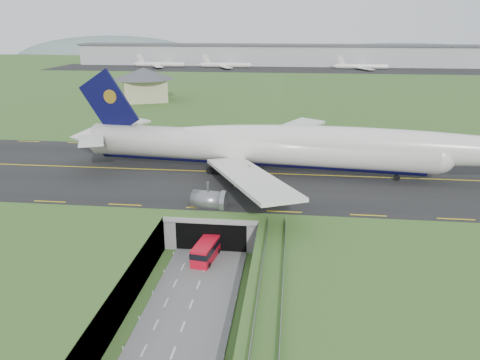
# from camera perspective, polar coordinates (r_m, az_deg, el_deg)

# --- Properties ---
(ground) EXTENTS (900.00, 900.00, 0.00)m
(ground) POSITION_cam_1_polar(r_m,az_deg,el_deg) (73.06, -4.62, -11.54)
(ground) COLOR #395F26
(ground) RESTS_ON ground
(airfield_deck) EXTENTS (800.00, 800.00, 6.00)m
(airfield_deck) POSITION_cam_1_polar(r_m,az_deg,el_deg) (71.60, -4.68, -9.46)
(airfield_deck) COLOR gray
(airfield_deck) RESTS_ON ground
(trench_road) EXTENTS (12.00, 75.00, 0.20)m
(trench_road) POSITION_cam_1_polar(r_m,az_deg,el_deg) (66.77, -5.88, -14.66)
(trench_road) COLOR slate
(trench_road) RESTS_ON ground
(taxiway) EXTENTS (800.00, 44.00, 0.18)m
(taxiway) POSITION_cam_1_polar(r_m,az_deg,el_deg) (100.51, -1.15, 0.93)
(taxiway) COLOR black
(taxiway) RESTS_ON airfield_deck
(tunnel_portal) EXTENTS (17.00, 22.30, 6.00)m
(tunnel_portal) POSITION_cam_1_polar(r_m,az_deg,el_deg) (86.33, -2.57, -4.09)
(tunnel_portal) COLOR gray
(tunnel_portal) RESTS_ON ground
(guideway) EXTENTS (3.00, 53.00, 7.05)m
(guideway) POSITION_cam_1_polar(r_m,az_deg,el_deg) (53.05, 3.40, -17.59)
(guideway) COLOR #A8A8A3
(guideway) RESTS_ON ground
(jumbo_jet) EXTENTS (106.57, 66.03, 21.94)m
(jumbo_jet) POSITION_cam_1_polar(r_m,az_deg,el_deg) (98.53, 6.29, 3.99)
(jumbo_jet) COLOR silver
(jumbo_jet) RESTS_ON ground
(shuttle_tram) EXTENTS (3.96, 7.87, 3.07)m
(shuttle_tram) POSITION_cam_1_polar(r_m,az_deg,el_deg) (76.58, -4.16, -8.58)
(shuttle_tram) COLOR red
(shuttle_tram) RESTS_ON ground
(service_building) EXTENTS (32.16, 32.16, 13.42)m
(service_building) POSITION_cam_1_polar(r_m,az_deg,el_deg) (198.50, -11.62, 11.69)
(service_building) COLOR #BBB287
(service_building) RESTS_ON ground
(cargo_terminal) EXTENTS (320.00, 67.00, 15.60)m
(cargo_terminal) POSITION_cam_1_polar(r_m,az_deg,el_deg) (362.25, 4.60, 14.97)
(cargo_terminal) COLOR #B2B2B2
(cargo_terminal) RESTS_ON ground
(distant_hills) EXTENTS (700.00, 91.00, 60.00)m
(distant_hills) POSITION_cam_1_polar(r_m,az_deg,el_deg) (496.24, 12.82, 13.48)
(distant_hills) COLOR slate
(distant_hills) RESTS_ON ground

